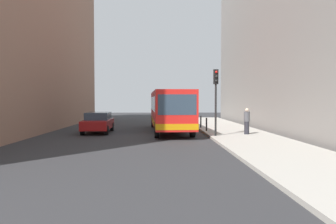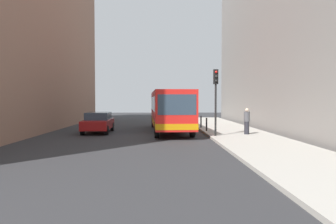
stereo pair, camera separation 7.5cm
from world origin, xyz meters
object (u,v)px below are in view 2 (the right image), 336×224
car_behind_bus (174,115)px  pedestrian_near_signal (247,121)px  bus (170,109)px  bollard_mid (201,122)px  traffic_light (216,90)px  car_beside_bus (98,122)px  bollard_near (207,124)px

car_behind_bus → pedestrian_near_signal: 13.16m
bus → bollard_mid: size_ratio=11.71×
bus → traffic_light: traffic_light is taller
car_beside_bus → pedestrian_near_signal: bearing=163.6°
bus → car_behind_bus: bus is taller
bus → car_beside_bus: 5.34m
traffic_light → bollard_mid: bearing=90.9°
bollard_mid → car_behind_bus: bearing=104.4°
bollard_near → bollard_mid: bearing=90.0°
bollard_mid → bus: bearing=-145.5°
car_beside_bus → bollard_mid: size_ratio=4.67×
bollard_near → pedestrian_near_signal: bearing=-44.1°
car_behind_bus → bollard_mid: car_behind_bus is taller
car_behind_bus → bollard_mid: size_ratio=4.76×
bollard_near → bollard_mid: (0.00, 3.08, 0.00)m
car_behind_bus → bollard_mid: (1.85, -7.18, -0.16)m
car_behind_bus → bollard_near: car_behind_bus is taller
car_beside_bus → bollard_mid: bearing=-163.0°
car_behind_bus → bollard_near: 10.43m
car_behind_bus → bus: bearing=81.0°
pedestrian_near_signal → bus: bearing=26.3°
car_behind_bus → bollard_mid: bearing=100.2°
traffic_light → bollard_near: 3.94m
traffic_light → pedestrian_near_signal: bearing=22.8°
bus → traffic_light: (2.70, -4.44, 1.28)m
bollard_mid → bollard_near: bearing=-90.0°
bollard_near → pedestrian_near_signal: 3.21m
bus → car_behind_bus: (0.75, 8.97, -0.94)m
car_beside_bus → bollard_near: size_ratio=4.67×
bus → pedestrian_near_signal: (4.89, -3.52, -0.73)m
bollard_near → car_behind_bus: bearing=100.2°
bus → traffic_light: 5.35m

